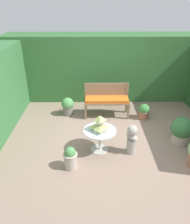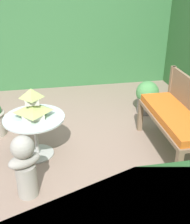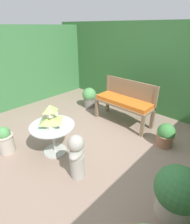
{
  "view_description": "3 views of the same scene",
  "coord_description": "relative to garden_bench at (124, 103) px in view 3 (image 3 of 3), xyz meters",
  "views": [
    {
      "loc": [
        -0.47,
        -4.44,
        2.97
      ],
      "look_at": [
        -0.42,
        0.12,
        0.59
      ],
      "focal_mm": 35.0,
      "sensor_mm": 36.0,
      "label": 1
    },
    {
      "loc": [
        2.58,
        -0.38,
        2.0
      ],
      "look_at": [
        -0.07,
        0.11,
        0.64
      ],
      "focal_mm": 45.0,
      "sensor_mm": 36.0,
      "label": 2
    },
    {
      "loc": [
        1.78,
        -1.81,
        1.92
      ],
      "look_at": [
        -0.12,
        0.21,
        0.54
      ],
      "focal_mm": 28.0,
      "sensor_mm": 36.0,
      "label": 3
    }
  ],
  "objects": [
    {
      "name": "potted_plant_table_near",
      "position": [
        -0.83,
        -2.15,
        -0.22
      ],
      "size": [
        0.28,
        0.28,
        0.47
      ],
      "color": "#ADA393",
      "rests_on": "ground"
    },
    {
      "name": "potted_plant_table_far",
      "position": [
        1.02,
        -0.17,
        -0.25
      ],
      "size": [
        0.31,
        0.31,
        0.43
      ],
      "color": "#9E664C",
      "rests_on": "ground"
    },
    {
      "name": "ground",
      "position": [
        0.08,
        -1.05,
        -0.46
      ],
      "size": [
        30.0,
        30.0,
        0.0
      ],
      "primitive_type": "plane",
      "color": "gray"
    },
    {
      "name": "potted_plant_bench_left",
      "position": [
        -1.1,
        0.08,
        -0.19
      ],
      "size": [
        0.35,
        0.35,
        0.51
      ],
      "color": "slate",
      "rests_on": "ground"
    },
    {
      "name": "bench_backrest",
      "position": [
        0.0,
        0.21,
        0.19
      ],
      "size": [
        1.23,
        0.06,
        0.9
      ],
      "color": "#7F664C",
      "rests_on": "ground"
    },
    {
      "name": "foliage_hedge_left",
      "position": [
        -2.77,
        -0.86,
        0.51
      ],
      "size": [
        0.7,
        3.57,
        1.94
      ],
      "primitive_type": "cube",
      "color": "#38703D",
      "rests_on": "ground"
    },
    {
      "name": "potted_plant_hedge_corner",
      "position": [
        1.62,
        -1.32,
        -0.14
      ],
      "size": [
        0.5,
        0.5,
        0.63
      ],
      "color": "#ADA393",
      "rests_on": "ground"
    },
    {
      "name": "foliage_hedge_back",
      "position": [
        0.08,
        1.47,
        0.55
      ],
      "size": [
        6.4,
        1.09,
        2.02
      ],
      "primitive_type": "cube",
      "color": "#336633",
      "rests_on": "ground"
    },
    {
      "name": "garden_bench",
      "position": [
        0.0,
        0.0,
        0.0
      ],
      "size": [
        1.23,
        0.45,
        0.55
      ],
      "color": "#7F664C",
      "rests_on": "ground"
    },
    {
      "name": "patio_table",
      "position": [
        -0.24,
        -1.6,
        -0.05
      ],
      "size": [
        0.7,
        0.7,
        0.51
      ],
      "color": "#B7B7B2",
      "rests_on": "ground"
    },
    {
      "name": "garden_bust",
      "position": [
        0.43,
        -1.69,
        -0.1
      ],
      "size": [
        0.3,
        0.36,
        0.67
      ],
      "rotation": [
        0.0,
        0.0,
        -1.11
      ],
      "color": "#A39E93",
      "rests_on": "ground"
    },
    {
      "name": "pagoda_birdhouse",
      "position": [
        -0.24,
        -1.6,
        0.2
      ],
      "size": [
        0.33,
        0.33,
        0.35
      ],
      "color": "silver",
      "rests_on": "patio_table"
    }
  ]
}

